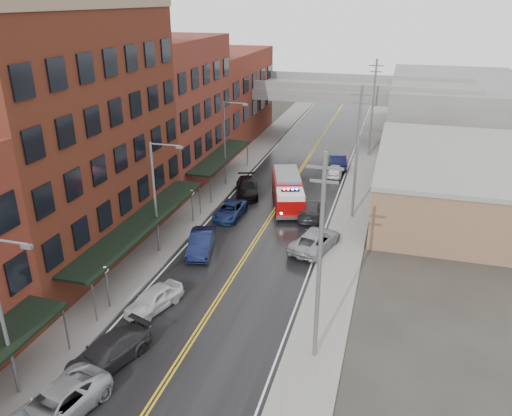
# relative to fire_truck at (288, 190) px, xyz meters

# --- Properties ---
(road) EXTENTS (11.00, 160.00, 0.02)m
(road) POSITION_rel_fire_truck_xyz_m (-0.89, -6.12, -1.60)
(road) COLOR black
(road) RESTS_ON ground
(sidewalk_left) EXTENTS (3.00, 160.00, 0.15)m
(sidewalk_left) POSITION_rel_fire_truck_xyz_m (-8.19, -6.12, -1.54)
(sidewalk_left) COLOR slate
(sidewalk_left) RESTS_ON ground
(sidewalk_right) EXTENTS (3.00, 160.00, 0.15)m
(sidewalk_right) POSITION_rel_fire_truck_xyz_m (6.41, -6.12, -1.54)
(sidewalk_right) COLOR slate
(sidewalk_right) RESTS_ON ground
(curb_left) EXTENTS (0.30, 160.00, 0.15)m
(curb_left) POSITION_rel_fire_truck_xyz_m (-6.54, -6.12, -1.54)
(curb_left) COLOR gray
(curb_left) RESTS_ON ground
(curb_right) EXTENTS (0.30, 160.00, 0.15)m
(curb_right) POSITION_rel_fire_truck_xyz_m (4.76, -6.12, -1.54)
(curb_right) COLOR gray
(curb_right) RESTS_ON ground
(brick_building_b) EXTENTS (9.00, 20.00, 18.00)m
(brick_building_b) POSITION_rel_fire_truck_xyz_m (-14.19, -13.12, 7.39)
(brick_building_b) COLOR #4F2115
(brick_building_b) RESTS_ON ground
(brick_building_c) EXTENTS (9.00, 15.00, 15.00)m
(brick_building_c) POSITION_rel_fire_truck_xyz_m (-14.19, 4.38, 5.89)
(brick_building_c) COLOR maroon
(brick_building_c) RESTS_ON ground
(brick_building_far) EXTENTS (9.00, 20.00, 12.00)m
(brick_building_far) POSITION_rel_fire_truck_xyz_m (-14.19, 21.88, 4.39)
(brick_building_far) COLOR maroon
(brick_building_far) RESTS_ON ground
(tan_building) EXTENTS (14.00, 22.00, 5.00)m
(tan_building) POSITION_rel_fire_truck_xyz_m (15.11, 3.88, 0.89)
(tan_building) COLOR brown
(tan_building) RESTS_ON ground
(right_far_block) EXTENTS (18.00, 30.00, 8.00)m
(right_far_block) POSITION_rel_fire_truck_xyz_m (17.11, 33.88, 2.39)
(right_far_block) COLOR slate
(right_far_block) RESTS_ON ground
(awning_1) EXTENTS (2.60, 18.00, 3.09)m
(awning_1) POSITION_rel_fire_truck_xyz_m (-8.39, -13.12, 1.38)
(awning_1) COLOR black
(awning_1) RESTS_ON ground
(awning_2) EXTENTS (2.60, 13.00, 3.09)m
(awning_2) POSITION_rel_fire_truck_xyz_m (-8.38, 4.38, 1.38)
(awning_2) COLOR black
(awning_2) RESTS_ON ground
(globe_lamp_1) EXTENTS (0.44, 0.44, 3.12)m
(globe_lamp_1) POSITION_rel_fire_truck_xyz_m (-7.29, -20.12, 0.70)
(globe_lamp_1) COLOR #59595B
(globe_lamp_1) RESTS_ON ground
(globe_lamp_2) EXTENTS (0.44, 0.44, 3.12)m
(globe_lamp_2) POSITION_rel_fire_truck_xyz_m (-7.29, -6.12, 0.70)
(globe_lamp_2) COLOR #59595B
(globe_lamp_2) RESTS_ON ground
(street_lamp_0) EXTENTS (2.64, 0.22, 9.00)m
(street_lamp_0) POSITION_rel_fire_truck_xyz_m (-7.44, -28.12, 3.58)
(street_lamp_0) COLOR #59595B
(street_lamp_0) RESTS_ON ground
(street_lamp_1) EXTENTS (2.64, 0.22, 9.00)m
(street_lamp_1) POSITION_rel_fire_truck_xyz_m (-7.44, -12.12, 3.58)
(street_lamp_1) COLOR #59595B
(street_lamp_1) RESTS_ON ground
(street_lamp_2) EXTENTS (2.64, 0.22, 9.00)m
(street_lamp_2) POSITION_rel_fire_truck_xyz_m (-7.44, 3.88, 3.58)
(street_lamp_2) COLOR #59595B
(street_lamp_2) RESTS_ON ground
(utility_pole_0) EXTENTS (1.80, 0.24, 12.00)m
(utility_pole_0) POSITION_rel_fire_truck_xyz_m (6.31, -21.12, 4.70)
(utility_pole_0) COLOR #59595B
(utility_pole_0) RESTS_ON ground
(utility_pole_1) EXTENTS (1.80, 0.24, 12.00)m
(utility_pole_1) POSITION_rel_fire_truck_xyz_m (6.31, -1.12, 4.70)
(utility_pole_1) COLOR #59595B
(utility_pole_1) RESTS_ON ground
(utility_pole_2) EXTENTS (1.80, 0.24, 12.00)m
(utility_pole_2) POSITION_rel_fire_truck_xyz_m (6.31, 18.88, 4.70)
(utility_pole_2) COLOR #59595B
(utility_pole_2) RESTS_ON ground
(overpass) EXTENTS (40.00, 10.00, 7.50)m
(overpass) POSITION_rel_fire_truck_xyz_m (-0.89, 25.88, 4.38)
(overpass) COLOR slate
(overpass) RESTS_ON ground
(fire_truck) EXTENTS (5.04, 8.54, 2.97)m
(fire_truck) POSITION_rel_fire_truck_xyz_m (0.00, 0.00, 0.00)
(fire_truck) COLOR #930706
(fire_truck) RESTS_ON ground
(parked_car_left_2) EXTENTS (3.75, 6.07, 1.57)m
(parked_car_left_2) POSITION_rel_fire_truck_xyz_m (-4.81, -29.00, -0.83)
(parked_car_left_2) COLOR #989B9F
(parked_car_left_2) RESTS_ON ground
(parked_car_left_3) EXTENTS (3.73, 5.71, 1.54)m
(parked_car_left_3) POSITION_rel_fire_truck_xyz_m (-4.49, -24.82, -0.84)
(parked_car_left_3) COLOR #242426
(parked_car_left_3) RESTS_ON ground
(parked_car_left_4) EXTENTS (2.96, 4.64, 1.47)m
(parked_car_left_4) POSITION_rel_fire_truck_xyz_m (-4.49, -19.32, -0.87)
(parked_car_left_4) COLOR silver
(parked_car_left_4) RESTS_ON ground
(parked_car_left_5) EXTENTS (2.81, 5.20, 1.63)m
(parked_car_left_5) POSITION_rel_fire_truck_xyz_m (-4.49, -11.17, -0.80)
(parked_car_left_5) COLOR #0E1434
(parked_car_left_5) RESTS_ON ground
(parked_car_left_6) EXTENTS (2.28, 4.82, 1.33)m
(parked_car_left_6) POSITION_rel_fire_truck_xyz_m (-4.49, -4.10, -0.94)
(parked_car_left_6) COLOR #132148
(parked_car_left_6) RESTS_ON ground
(parked_car_left_7) EXTENTS (3.77, 5.84, 1.57)m
(parked_car_left_7) POSITION_rel_fire_truck_xyz_m (-4.64, 1.78, -0.82)
(parked_car_left_7) COLOR black
(parked_car_left_7) RESTS_ON ground
(parked_car_right_0) EXTENTS (4.02, 6.13, 1.57)m
(parked_car_right_0) POSITION_rel_fire_truck_xyz_m (4.11, -8.20, -0.83)
(parked_car_right_0) COLOR gray
(parked_car_right_0) RESTS_ON ground
(parked_car_right_1) EXTENTS (2.29, 5.29, 1.52)m
(parked_car_right_1) POSITION_rel_fire_truck_xyz_m (2.71, -1.92, -0.85)
(parked_car_right_1) COLOR #2A2B2D
(parked_car_right_1) RESTS_ON ground
(parked_car_right_2) EXTENTS (1.67, 4.05, 1.37)m
(parked_car_right_2) POSITION_rel_fire_truck_xyz_m (3.26, 10.08, -0.92)
(parked_car_right_2) COLOR silver
(parked_car_right_2) RESTS_ON ground
(parked_car_right_3) EXTENTS (2.80, 5.33, 1.67)m
(parked_car_right_3) POSITION_rel_fire_truck_xyz_m (3.12, 13.00, -0.77)
(parked_car_right_3) COLOR black
(parked_car_right_3) RESTS_ON ground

